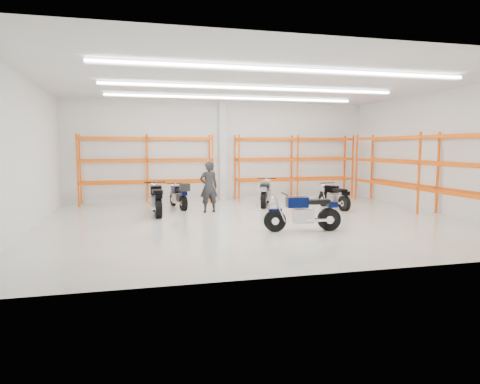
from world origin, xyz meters
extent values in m
plane|color=beige|center=(0.00, 0.00, 0.00)|extent=(14.00, 14.00, 0.00)
cube|color=white|center=(0.00, 6.00, 2.25)|extent=(14.00, 0.02, 4.50)
cube|color=white|center=(0.00, -6.00, 2.25)|extent=(14.00, 0.02, 4.50)
cube|color=white|center=(-7.00, 0.00, 2.25)|extent=(0.02, 12.00, 4.50)
cube|color=white|center=(7.00, 0.00, 2.25)|extent=(0.02, 12.00, 4.50)
cube|color=white|center=(0.00, 0.00, 4.50)|extent=(14.00, 12.00, 0.02)
cube|color=white|center=(0.00, -3.00, 4.40)|extent=(10.00, 0.22, 0.10)
cube|color=white|center=(0.00, 0.50, 4.40)|extent=(10.00, 0.22, 0.10)
cube|color=white|center=(0.00, 3.50, 4.40)|extent=(10.00, 0.22, 0.10)
cylinder|color=black|center=(-0.04, -1.84, 0.32)|extent=(0.66, 0.21, 0.65)
cylinder|color=black|center=(1.57, -2.05, 0.34)|extent=(0.69, 0.28, 0.67)
cylinder|color=silver|center=(-0.04, -1.84, 0.32)|extent=(0.23, 0.18, 0.22)
cylinder|color=silver|center=(1.57, -2.05, 0.34)|extent=(0.26, 0.24, 0.24)
cube|color=#030B32|center=(-0.04, -1.84, 0.65)|extent=(0.41, 0.21, 0.06)
cube|color=#B7B7BC|center=(0.80, -1.95, 0.45)|extent=(0.61, 0.46, 0.41)
cube|color=#A5A5AA|center=(1.21, -2.00, 0.35)|extent=(0.77, 0.22, 0.09)
cube|color=#030B32|center=(0.61, -1.93, 0.86)|extent=(0.65, 0.44, 0.30)
cube|color=black|center=(1.21, -2.00, 0.86)|extent=(0.75, 0.41, 0.13)
cube|color=#030B32|center=(1.66, -2.06, 0.78)|extent=(0.31, 0.27, 0.17)
cylinder|color=black|center=(0.24, -1.88, 1.10)|extent=(0.13, 0.76, 0.04)
sphere|color=silver|center=(-0.08, -1.84, 0.93)|extent=(0.21, 0.21, 0.21)
cylinder|color=silver|center=(1.23, -2.18, 0.35)|extent=(0.82, 0.20, 0.10)
cylinder|color=black|center=(-3.24, 3.04, 0.34)|extent=(0.16, 0.68, 0.67)
cylinder|color=black|center=(-3.18, 1.36, 0.35)|extent=(0.22, 0.70, 0.69)
cylinder|color=silver|center=(-3.24, 3.04, 0.34)|extent=(0.16, 0.23, 0.22)
cylinder|color=silver|center=(-3.18, 1.36, 0.35)|extent=(0.23, 0.25, 0.25)
cube|color=black|center=(-3.24, 3.04, 0.67)|extent=(0.18, 0.41, 0.07)
cube|color=#B7B7BC|center=(-3.21, 2.16, 0.47)|extent=(0.42, 0.59, 0.43)
cube|color=#A5A5AA|center=(-3.19, 1.74, 0.36)|extent=(0.16, 0.79, 0.09)
cube|color=black|center=(-3.21, 2.37, 0.90)|extent=(0.40, 0.64, 0.31)
cube|color=black|center=(-3.19, 1.74, 0.90)|extent=(0.36, 0.75, 0.13)
cube|color=black|center=(-3.18, 1.27, 0.81)|extent=(0.26, 0.30, 0.18)
cylinder|color=black|center=(-3.23, 2.75, 1.14)|extent=(0.78, 0.07, 0.04)
sphere|color=silver|center=(-3.24, 3.08, 0.96)|extent=(0.21, 0.21, 0.21)
cylinder|color=silver|center=(-3.37, 1.69, 0.36)|extent=(0.13, 0.84, 0.10)
cylinder|color=black|center=(-2.42, 4.32, 0.28)|extent=(0.22, 0.58, 0.57)
cylinder|color=black|center=(-2.14, 2.92, 0.29)|extent=(0.28, 0.61, 0.59)
cylinder|color=silver|center=(-2.42, 4.32, 0.28)|extent=(0.17, 0.21, 0.19)
cylinder|color=silver|center=(-2.14, 2.92, 0.29)|extent=(0.23, 0.24, 0.21)
cube|color=#040D37|center=(-2.42, 4.32, 0.57)|extent=(0.20, 0.36, 0.06)
cube|color=#B7B7BC|center=(-2.28, 3.59, 0.40)|extent=(0.43, 0.55, 0.36)
cube|color=#A5A5AA|center=(-2.21, 3.24, 0.30)|extent=(0.24, 0.67, 0.08)
cube|color=#040D37|center=(-2.31, 3.76, 0.76)|extent=(0.42, 0.58, 0.26)
cube|color=black|center=(-2.21, 3.24, 0.76)|extent=(0.40, 0.67, 0.11)
cube|color=#040D37|center=(-2.13, 2.85, 0.68)|extent=(0.25, 0.28, 0.15)
cylinder|color=black|center=(-2.37, 4.08, 0.96)|extent=(0.66, 0.16, 0.03)
sphere|color=silver|center=(-2.42, 4.35, 0.81)|extent=(0.18, 0.18, 0.18)
cylinder|color=silver|center=(-2.35, 3.17, 0.30)|extent=(0.22, 0.71, 0.09)
cube|color=black|center=(-2.11, 2.74, 0.93)|extent=(0.38, 0.41, 0.28)
cylinder|color=black|center=(1.67, 4.26, 0.33)|extent=(0.37, 0.65, 0.65)
cylinder|color=black|center=(1.04, 2.75, 0.34)|extent=(0.44, 0.70, 0.68)
cylinder|color=silver|center=(1.67, 4.26, 0.33)|extent=(0.22, 0.26, 0.22)
cylinder|color=silver|center=(1.04, 2.75, 0.34)|extent=(0.29, 0.31, 0.24)
cube|color=#9F9FA5|center=(1.67, 4.26, 0.65)|extent=(0.30, 0.42, 0.07)
cube|color=#B7B7BC|center=(1.34, 3.47, 0.46)|extent=(0.58, 0.67, 0.41)
cube|color=#A5A5AA|center=(1.18, 3.09, 0.35)|extent=(0.41, 0.75, 0.09)
cube|color=#9F9FA5|center=(1.42, 3.65, 0.87)|extent=(0.58, 0.71, 0.31)
cube|color=black|center=(1.18, 3.09, 0.87)|extent=(0.58, 0.79, 0.13)
cube|color=#9F9FA5|center=(1.01, 2.67, 0.78)|extent=(0.33, 0.35, 0.17)
cylinder|color=black|center=(1.56, 3.99, 1.11)|extent=(0.72, 0.33, 0.04)
sphere|color=silver|center=(1.69, 4.30, 0.94)|extent=(0.21, 0.21, 0.21)
cylinder|color=silver|center=(1.01, 3.12, 0.35)|extent=(0.41, 0.79, 0.10)
cylinder|color=black|center=(3.63, 2.75, 0.29)|extent=(0.19, 0.59, 0.58)
cylinder|color=black|center=(3.82, 1.30, 0.30)|extent=(0.25, 0.62, 0.60)
cylinder|color=silver|center=(3.63, 2.75, 0.29)|extent=(0.16, 0.21, 0.19)
cylinder|color=silver|center=(3.82, 1.30, 0.30)|extent=(0.22, 0.24, 0.21)
cube|color=black|center=(3.63, 2.75, 0.58)|extent=(0.19, 0.37, 0.06)
cube|color=#B7B7BC|center=(3.73, 2.00, 0.41)|extent=(0.41, 0.55, 0.37)
cube|color=#A5A5AA|center=(3.78, 1.63, 0.31)|extent=(0.21, 0.69, 0.08)
cube|color=black|center=(3.70, 2.17, 0.78)|extent=(0.40, 0.58, 0.27)
cube|color=black|center=(3.78, 1.63, 0.78)|extent=(0.37, 0.67, 0.12)
cube|color=black|center=(3.83, 1.23, 0.70)|extent=(0.25, 0.28, 0.16)
cylinder|color=black|center=(3.66, 2.50, 0.99)|extent=(0.68, 0.13, 0.03)
sphere|color=silver|center=(3.62, 2.79, 0.84)|extent=(0.18, 0.18, 0.18)
cylinder|color=silver|center=(3.63, 1.57, 0.31)|extent=(0.18, 0.73, 0.09)
imported|color=black|center=(-1.25, 2.31, 0.96)|extent=(0.75, 0.54, 1.91)
cube|color=white|center=(0.00, 5.82, 2.25)|extent=(0.32, 0.32, 4.50)
cube|color=#FF530B|center=(-6.20, 5.88, 1.50)|extent=(0.07, 0.07, 3.00)
cube|color=#FF530B|center=(-6.20, 5.08, 1.50)|extent=(0.07, 0.07, 3.00)
cube|color=#FF530B|center=(-3.40, 5.88, 1.50)|extent=(0.07, 0.07, 3.00)
cube|color=#FF530B|center=(-3.40, 5.08, 1.50)|extent=(0.07, 0.07, 3.00)
cube|color=#FF530B|center=(-0.60, 5.88, 1.50)|extent=(0.07, 0.07, 3.00)
cube|color=#FF530B|center=(-0.60, 5.08, 1.50)|extent=(0.07, 0.07, 3.00)
cube|color=#FF530B|center=(-3.40, 5.88, 0.94)|extent=(5.60, 0.07, 0.12)
cube|color=#FF530B|center=(-3.40, 5.08, 0.94)|extent=(5.60, 0.07, 0.12)
cube|color=#FF530B|center=(-3.40, 5.88, 1.88)|extent=(5.60, 0.07, 0.12)
cube|color=#FF530B|center=(-3.40, 5.08, 1.88)|extent=(5.60, 0.07, 0.12)
cube|color=#FF530B|center=(-3.40, 5.88, 2.81)|extent=(5.60, 0.07, 0.12)
cube|color=#FF530B|center=(-3.40, 5.08, 2.81)|extent=(5.60, 0.07, 0.12)
cube|color=#FF530B|center=(0.60, 5.88, 1.50)|extent=(0.07, 0.07, 3.00)
cube|color=#FF530B|center=(0.60, 5.08, 1.50)|extent=(0.07, 0.07, 3.00)
cube|color=#FF530B|center=(3.40, 5.88, 1.50)|extent=(0.07, 0.07, 3.00)
cube|color=#FF530B|center=(3.40, 5.08, 1.50)|extent=(0.07, 0.07, 3.00)
cube|color=#FF530B|center=(6.20, 5.88, 1.50)|extent=(0.07, 0.07, 3.00)
cube|color=#FF530B|center=(6.20, 5.08, 1.50)|extent=(0.07, 0.07, 3.00)
cube|color=#FF530B|center=(3.40, 5.88, 0.94)|extent=(5.60, 0.07, 0.12)
cube|color=#FF530B|center=(3.40, 5.08, 0.94)|extent=(5.60, 0.07, 0.12)
cube|color=#FF530B|center=(3.40, 5.88, 1.88)|extent=(5.60, 0.07, 0.12)
cube|color=#FF530B|center=(3.40, 5.08, 1.88)|extent=(5.60, 0.07, 0.12)
cube|color=#FF530B|center=(3.40, 5.88, 2.81)|extent=(5.60, 0.07, 0.12)
cube|color=#FF530B|center=(3.40, 5.08, 2.81)|extent=(5.60, 0.07, 0.12)
cube|color=#FF530B|center=(6.88, 0.00, 1.50)|extent=(0.07, 0.07, 3.00)
cube|color=#FF530B|center=(6.08, 0.00, 1.50)|extent=(0.07, 0.07, 3.00)
cube|color=#FF530B|center=(6.88, 4.50, 1.50)|extent=(0.07, 0.07, 3.00)
cube|color=#FF530B|center=(6.08, 4.50, 1.50)|extent=(0.07, 0.07, 3.00)
cube|color=#FF530B|center=(6.88, 0.00, 0.94)|extent=(0.07, 9.00, 0.12)
cube|color=#FF530B|center=(6.08, 0.00, 0.94)|extent=(0.07, 9.00, 0.12)
cube|color=#FF530B|center=(6.88, 0.00, 1.88)|extent=(0.07, 9.00, 0.12)
cube|color=#FF530B|center=(6.08, 0.00, 1.88)|extent=(0.07, 9.00, 0.12)
cube|color=#FF530B|center=(6.88, 0.00, 2.81)|extent=(0.07, 9.00, 0.12)
cube|color=#FF530B|center=(6.08, 0.00, 2.81)|extent=(0.07, 9.00, 0.12)
camera|label=1|loc=(-3.98, -13.46, 2.47)|focal=32.00mm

